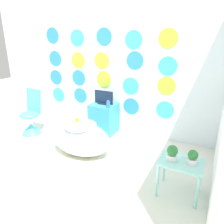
{
  "coord_description": "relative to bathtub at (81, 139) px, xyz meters",
  "views": [
    {
      "loc": [
        1.98,
        -1.67,
        1.81
      ],
      "look_at": [
        0.67,
        0.91,
        0.75
      ],
      "focal_mm": 35.0,
      "sensor_mm": 36.0,
      "label": 1
    }
  ],
  "objects": [
    {
      "name": "chair",
      "position": [
        -1.23,
        0.17,
        0.01
      ],
      "size": [
        0.37,
        0.38,
        0.84
      ],
      "color": "#4CC6DB",
      "rests_on": "ground_plane"
    },
    {
      "name": "potted_plant_right",
      "position": [
        1.67,
        -0.26,
        0.27
      ],
      "size": [
        0.12,
        0.12,
        0.17
      ],
      "color": "white",
      "rests_on": "side_table"
    },
    {
      "name": "ground_plane",
      "position": [
        -0.17,
        -0.83,
        -0.25
      ],
      "size": [
        12.0,
        12.0,
        0.0
      ],
      "primitive_type": "plane",
      "color": "silver"
    },
    {
      "name": "tv",
      "position": [
        -0.05,
        0.83,
        0.43
      ],
      "size": [
        0.37,
        0.12,
        0.25
      ],
      "color": "black",
      "rests_on": "tv_cabinet"
    },
    {
      "name": "vase",
      "position": [
        0.13,
        0.68,
        0.38
      ],
      "size": [
        0.07,
        0.07,
        0.13
      ],
      "color": "#2D72B7",
      "rests_on": "tv_cabinet"
    },
    {
      "name": "side_table",
      "position": [
        1.56,
        -0.26,
        0.11
      ],
      "size": [
        0.48,
        0.36,
        0.44
      ],
      "color": "#99E0D8",
      "rests_on": "ground_plane"
    },
    {
      "name": "rubber_duck",
      "position": [
        -0.08,
        0.04,
        0.29
      ],
      "size": [
        0.07,
        0.07,
        0.08
      ],
      "color": "yellow",
      "rests_on": "bathtub"
    },
    {
      "name": "potted_plant_left",
      "position": [
        1.45,
        -0.28,
        0.28
      ],
      "size": [
        0.12,
        0.12,
        0.18
      ],
      "color": "white",
      "rests_on": "side_table"
    },
    {
      "name": "rug",
      "position": [
        0.02,
        -0.16,
        -0.25
      ],
      "size": [
        1.08,
        0.99,
        0.01
      ],
      "color": "silver",
      "rests_on": "ground_plane"
    },
    {
      "name": "wall_back_dotted",
      "position": [
        -0.17,
        1.09,
        1.04
      ],
      "size": [
        5.14,
        0.05,
        2.6
      ],
      "color": "white",
      "rests_on": "ground_plane"
    },
    {
      "name": "tv_cabinet",
      "position": [
        -0.05,
        0.83,
        0.03
      ],
      "size": [
        0.45,
        0.42,
        0.57
      ],
      "color": "#389ED6",
      "rests_on": "ground_plane"
    },
    {
      "name": "bathtub",
      "position": [
        0.0,
        0.0,
        0.0
      ],
      "size": [
        0.97,
        0.62,
        0.5
      ],
      "color": "white",
      "rests_on": "ground_plane"
    }
  ]
}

